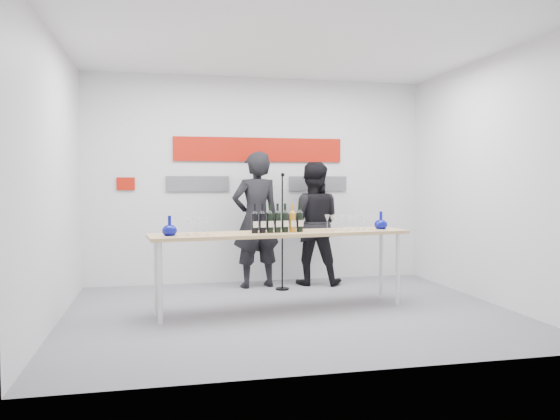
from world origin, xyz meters
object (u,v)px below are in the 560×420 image
Objects in this scene: presenter_left at (256,220)px; tasting_table at (282,238)px; presenter_right at (312,223)px; mic_stand at (282,254)px.

tasting_table is at bearing 81.51° from presenter_left.
tasting_table is at bearing 79.12° from presenter_right.
presenter_left is at bearing 86.26° from tasting_table.
presenter_left is 1.19× the size of mic_stand.
mic_stand is (0.26, 1.13, -0.35)m from tasting_table.
tasting_table is 1.74× the size of presenter_right.
presenter_right reaches higher than tasting_table.
presenter_left reaches higher than mic_stand.
presenter_right is at bearing 48.34° from mic_stand.
presenter_left reaches higher than presenter_right.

